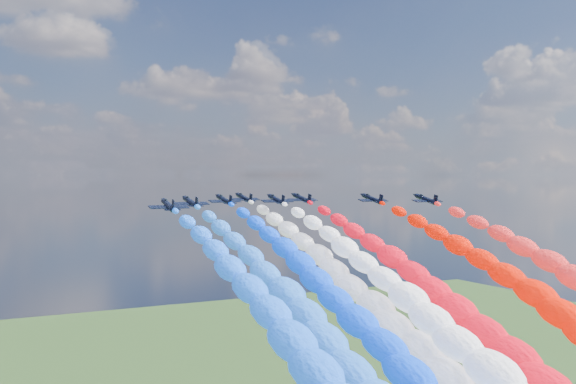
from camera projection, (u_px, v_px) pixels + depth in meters
jet_0 at (168, 205)px, 140.71m from camera, size 8.59×11.36×4.55m
trail_0 at (280, 341)px, 97.43m from camera, size 7.34×97.26×39.56m
jet_1 at (191, 202)px, 157.66m from camera, size 8.04×10.96×4.55m
trail_1 at (295, 317)px, 114.38m from camera, size 7.34×97.26×39.56m
jet_2 at (224, 200)px, 171.85m from camera, size 8.24×11.11×4.55m
trail_2 at (328, 301)px, 128.58m from camera, size 7.34×97.26×39.56m
jet_3 at (276, 199)px, 173.27m from camera, size 8.02×10.95×4.55m
trail_3 at (396, 300)px, 130.00m from camera, size 7.34×97.26×39.56m
jet_4 at (244, 198)px, 185.82m from camera, size 8.59×11.35×4.55m
trail_4 at (344, 289)px, 142.55m from camera, size 7.34×97.26×39.56m
jet_5 at (302, 198)px, 182.30m from camera, size 8.55×11.33×4.55m
trail_5 at (422, 292)px, 139.02m from camera, size 7.34×97.26×39.56m
jet_6 at (372, 199)px, 178.24m from camera, size 8.18×11.07×4.55m
trail_6 at (519, 295)px, 134.97m from camera, size 7.34×97.26×39.56m
jet_7 at (426, 199)px, 174.84m from camera, size 8.04×10.96×4.55m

